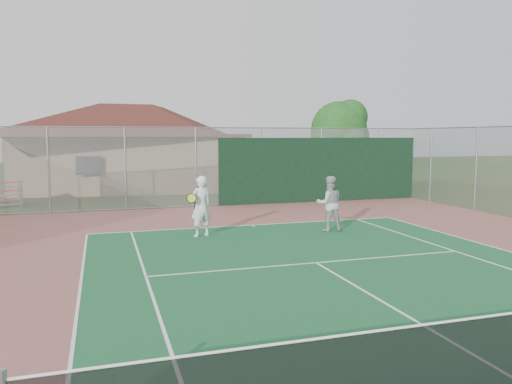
# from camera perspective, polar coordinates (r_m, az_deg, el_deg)

# --- Properties ---
(back_fence) EXTENTS (20.08, 0.11, 3.53)m
(back_fence) POSITION_cam_1_polar(r_m,az_deg,el_deg) (22.79, 0.85, 2.74)
(back_fence) COLOR gray
(back_fence) RESTS_ON ground
(side_fence_right) EXTENTS (0.08, 9.00, 3.50)m
(side_fence_right) POSITION_cam_1_polar(r_m,az_deg,el_deg) (22.81, 23.83, 2.40)
(side_fence_right) COLOR gray
(side_fence_right) RESTS_ON ground
(clubhouse) EXTENTS (14.67, 10.77, 5.88)m
(clubhouse) POSITION_cam_1_polar(r_m,az_deg,el_deg) (31.00, -13.73, 5.96)
(clubhouse) COLOR tan
(clubhouse) RESTS_ON ground
(tree) EXTENTS (3.69, 3.50, 5.15)m
(tree) POSITION_cam_1_polar(r_m,az_deg,el_deg) (28.43, 9.60, 6.84)
(tree) COLOR #351E13
(tree) RESTS_ON ground
(player_white_front) EXTENTS (0.89, 0.74, 1.89)m
(player_white_front) POSITION_cam_1_polar(r_m,az_deg,el_deg) (15.55, -6.33, -1.68)
(player_white_front) COLOR white
(player_white_front) RESTS_ON ground
(player_grey_back) EXTENTS (0.99, 0.83, 1.81)m
(player_grey_back) POSITION_cam_1_polar(r_m,az_deg,el_deg) (16.56, 8.37, -1.38)
(player_grey_back) COLOR #AEB1B3
(player_grey_back) RESTS_ON ground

